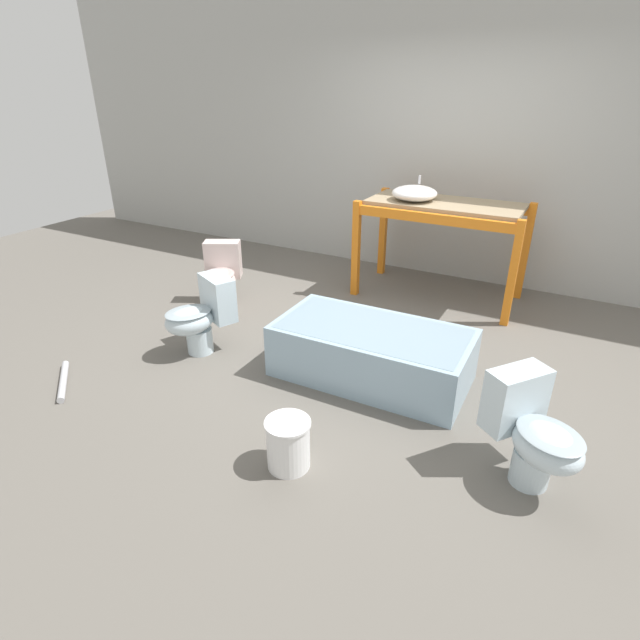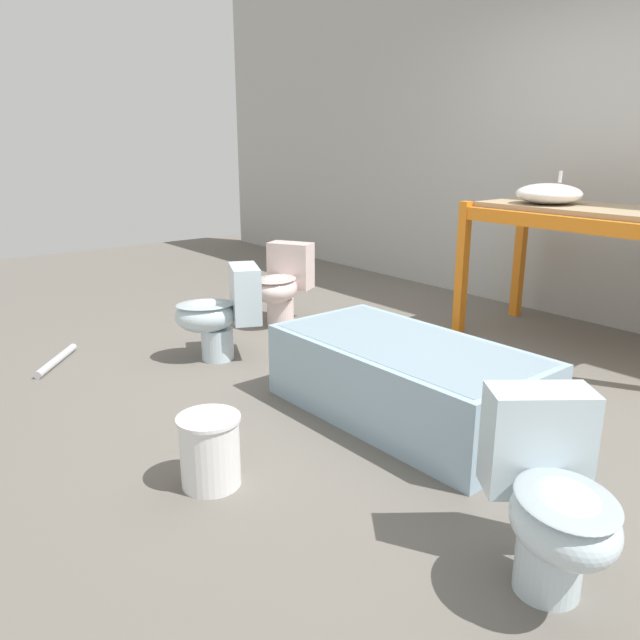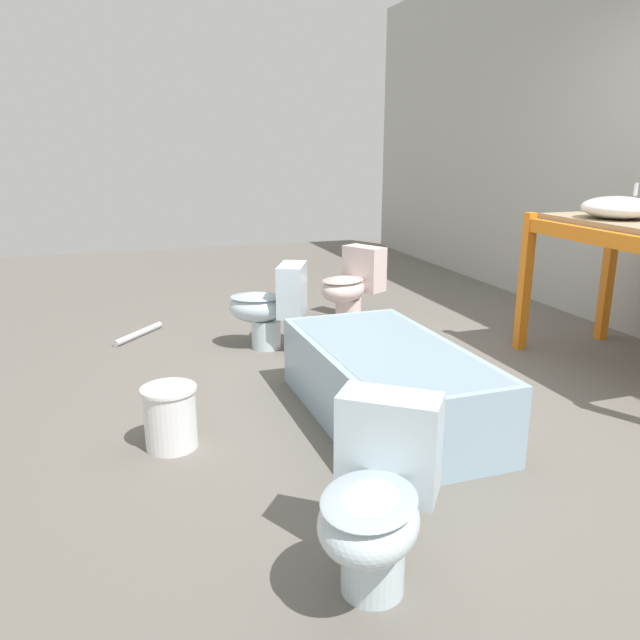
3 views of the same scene
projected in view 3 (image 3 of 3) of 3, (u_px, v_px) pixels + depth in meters
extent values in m
plane|color=#666059|center=(463.00, 392.00, 3.76)|extent=(12.00, 12.00, 0.00)
cube|color=orange|center=(525.00, 282.00, 4.43)|extent=(0.07, 0.07, 0.98)
cube|color=orange|center=(608.00, 276.00, 4.65)|extent=(0.07, 0.07, 0.98)
cube|color=orange|center=(613.00, 240.00, 3.62)|extent=(1.53, 0.06, 0.09)
ellipsoid|color=white|center=(618.00, 207.00, 3.93)|extent=(0.44, 0.45, 0.14)
cylinder|color=silver|center=(636.00, 189.00, 3.94)|extent=(0.02, 0.02, 0.08)
cube|color=#99B7CC|center=(387.00, 383.00, 3.34)|extent=(1.45, 0.75, 0.41)
cube|color=#829CAD|center=(388.00, 361.00, 3.31)|extent=(1.37, 0.67, 0.16)
cylinder|color=silver|center=(266.00, 334.00, 4.55)|extent=(0.21, 0.21, 0.21)
ellipsoid|color=silver|center=(256.00, 307.00, 4.50)|extent=(0.45, 0.49, 0.22)
ellipsoid|color=#9FAFB7|center=(256.00, 297.00, 4.48)|extent=(0.43, 0.47, 0.03)
cube|color=silver|center=(292.00, 290.00, 4.44)|extent=(0.39, 0.30, 0.37)
cylinder|color=silver|center=(373.00, 562.00, 2.06)|extent=(0.21, 0.21, 0.21)
ellipsoid|color=silver|center=(369.00, 521.00, 1.95)|extent=(0.51, 0.49, 0.22)
ellipsoid|color=#9FAFB7|center=(369.00, 499.00, 1.93)|extent=(0.48, 0.47, 0.03)
cube|color=silver|center=(389.00, 444.00, 2.15)|extent=(0.35, 0.38, 0.37)
cylinder|color=silver|center=(348.00, 311.00, 5.16)|extent=(0.21, 0.21, 0.21)
ellipsoid|color=silver|center=(343.00, 289.00, 5.06)|extent=(0.47, 0.50, 0.22)
ellipsoid|color=#BBA7A3|center=(343.00, 280.00, 5.04)|extent=(0.44, 0.47, 0.03)
cube|color=silver|center=(364.00, 268.00, 5.20)|extent=(0.39, 0.32, 0.37)
cylinder|color=white|center=(170.00, 417.00, 3.04)|extent=(0.25, 0.25, 0.31)
cylinder|color=white|center=(168.00, 389.00, 3.00)|extent=(0.27, 0.27, 0.02)
cylinder|color=#B7B7BC|center=(139.00, 334.00, 4.83)|extent=(0.45, 0.39, 0.05)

